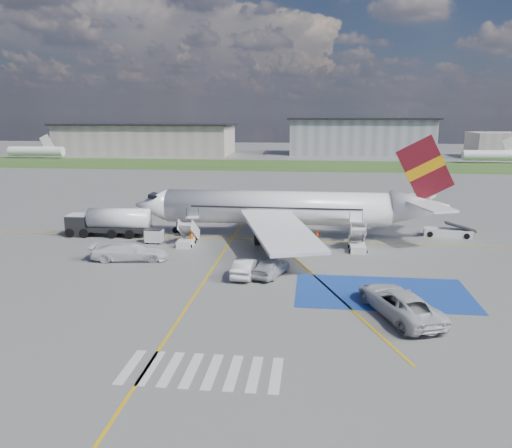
# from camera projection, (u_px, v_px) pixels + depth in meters

# --- Properties ---
(ground) EXTENTS (400.00, 400.00, 0.00)m
(ground) POSITION_uv_depth(u_px,v_px,m) (265.00, 273.00, 45.43)
(ground) COLOR #60605E
(ground) RESTS_ON ground
(grass_strip) EXTENTS (400.00, 30.00, 0.01)m
(grass_strip) POSITION_uv_depth(u_px,v_px,m) (298.00, 165.00, 137.52)
(grass_strip) COLOR #2D4C1E
(grass_strip) RESTS_ON ground
(taxiway_line_main) EXTENTS (120.00, 0.20, 0.01)m
(taxiway_line_main) POSITION_uv_depth(u_px,v_px,m) (275.00, 240.00, 57.06)
(taxiway_line_main) COLOR gold
(taxiway_line_main) RESTS_ON ground
(taxiway_line_cross) EXTENTS (0.20, 60.00, 0.01)m
(taxiway_line_cross) POSITION_uv_depth(u_px,v_px,m) (183.00, 313.00, 36.30)
(taxiway_line_cross) COLOR gold
(taxiway_line_cross) RESTS_ON ground
(taxiway_line_diag) EXTENTS (20.71, 56.45, 0.01)m
(taxiway_line_diag) POSITION_uv_depth(u_px,v_px,m) (275.00, 240.00, 57.06)
(taxiway_line_diag) COLOR gold
(taxiway_line_diag) RESTS_ON ground
(staging_box) EXTENTS (14.00, 8.00, 0.01)m
(staging_box) POSITION_uv_depth(u_px,v_px,m) (382.00, 293.00, 40.43)
(staging_box) COLOR navy
(staging_box) RESTS_ON ground
(crosswalk) EXTENTS (9.00, 4.00, 0.01)m
(crosswalk) POSITION_uv_depth(u_px,v_px,m) (202.00, 371.00, 28.18)
(crosswalk) COLOR silver
(crosswalk) RESTS_ON ground
(terminal_west) EXTENTS (60.00, 22.00, 10.00)m
(terminal_west) POSITION_uv_depth(u_px,v_px,m) (146.00, 139.00, 176.52)
(terminal_west) COLOR #A0958A
(terminal_west) RESTS_ON ground
(terminal_centre) EXTENTS (48.00, 18.00, 12.00)m
(terminal_centre) POSITION_uv_depth(u_px,v_px,m) (360.00, 137.00, 172.73)
(terminal_centre) COLOR gray
(terminal_centre) RESTS_ON ground
(airliner) EXTENTS (36.81, 32.95, 11.92)m
(airliner) POSITION_uv_depth(u_px,v_px,m) (289.00, 208.00, 58.09)
(airliner) COLOR white
(airliner) RESTS_ON ground
(airstairs_fwd) EXTENTS (1.90, 5.20, 3.60)m
(airstairs_fwd) POSITION_uv_depth(u_px,v_px,m) (187.00, 240.00, 54.80)
(airstairs_fwd) COLOR white
(airstairs_fwd) RESTS_ON ground
(airstairs_aft) EXTENTS (1.90, 5.20, 3.60)m
(airstairs_aft) POSITION_uv_depth(u_px,v_px,m) (357.00, 245.00, 52.72)
(airstairs_aft) COLOR white
(airstairs_aft) RESTS_ON ground
(fuel_tanker) EXTENTS (9.80, 3.00, 3.32)m
(fuel_tanker) POSITION_uv_depth(u_px,v_px,m) (110.00, 224.00, 58.79)
(fuel_tanker) COLOR black
(fuel_tanker) RESTS_ON ground
(gpu_cart) EXTENTS (1.96, 1.30, 1.60)m
(gpu_cart) POSITION_uv_depth(u_px,v_px,m) (154.00, 237.00, 55.67)
(gpu_cart) COLOR white
(gpu_cart) RESTS_ON ground
(belt_loader) EXTENTS (5.92, 2.76, 1.73)m
(belt_loader) POSITION_uv_depth(u_px,v_px,m) (448.00, 233.00, 58.72)
(belt_loader) COLOR white
(belt_loader) RESTS_ON ground
(car_silver_a) EXTENTS (3.52, 5.31, 1.68)m
(car_silver_a) POSITION_uv_depth(u_px,v_px,m) (271.00, 267.00, 44.45)
(car_silver_a) COLOR #B5B8BC
(car_silver_a) RESTS_ON ground
(car_silver_b) EXTENTS (2.18, 5.07, 1.62)m
(car_silver_b) POSITION_uv_depth(u_px,v_px,m) (246.00, 267.00, 44.38)
(car_silver_b) COLOR #B2B3B9
(car_silver_b) RESTS_ON ground
(van_white_a) EXTENTS (5.17, 7.35, 2.51)m
(van_white_a) POSITION_uv_depth(u_px,v_px,m) (399.00, 298.00, 35.75)
(van_white_a) COLOR silver
(van_white_a) RESTS_ON ground
(van_white_b) EXTENTS (5.93, 3.05, 2.22)m
(van_white_b) POSITION_uv_depth(u_px,v_px,m) (130.00, 249.00, 49.13)
(van_white_b) COLOR silver
(van_white_b) RESTS_ON ground
(crew_fwd) EXTENTS (0.70, 0.58, 1.64)m
(crew_fwd) POSITION_uv_depth(u_px,v_px,m) (192.00, 238.00, 54.74)
(crew_fwd) COLOR #DA610B
(crew_fwd) RESTS_ON ground
(crew_nose) EXTENTS (0.87, 0.97, 1.64)m
(crew_nose) POSITION_uv_depth(u_px,v_px,m) (195.00, 233.00, 56.92)
(crew_nose) COLOR orange
(crew_nose) RESTS_ON ground
(crew_aft) EXTENTS (0.45, 0.97, 1.62)m
(crew_aft) POSITION_uv_depth(u_px,v_px,m) (317.00, 237.00, 55.14)
(crew_aft) COLOR orange
(crew_aft) RESTS_ON ground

